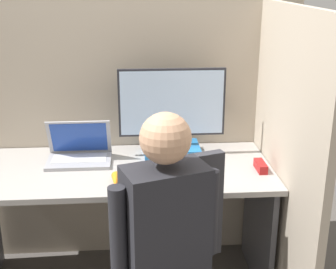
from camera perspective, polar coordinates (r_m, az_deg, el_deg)
cubicle_panel_back at (r=2.94m, az=-5.70°, el=-0.00°), size 2.18×0.05×1.64m
cubicle_panel_right at (r=2.64m, az=13.21°, el=-2.76°), size 0.04×1.35×1.64m
desk at (r=2.68m, az=-5.71°, el=-7.49°), size 1.68×0.71×0.76m
paper_box at (r=2.77m, az=0.46°, el=-1.92°), size 0.32×0.23×0.06m
monitor at (r=2.68m, az=0.47°, el=3.53°), size 0.61×0.20×0.46m
laptop at (r=2.71m, az=-10.77°, el=-2.29°), size 0.36×0.24×0.24m
mouse at (r=2.56m, az=-4.46°, el=-4.11°), size 0.06×0.05×0.03m
stapler at (r=2.61m, az=11.22°, el=-3.81°), size 0.05×0.14×0.05m
carrot_toy at (r=2.40m, az=-6.42°, el=-5.63°), size 0.05×0.16×0.05m
office_chair at (r=2.21m, az=0.43°, el=-16.13°), size 0.59×0.63×0.99m
person at (r=1.95m, az=-0.70°, el=-12.96°), size 0.46×0.48×1.28m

